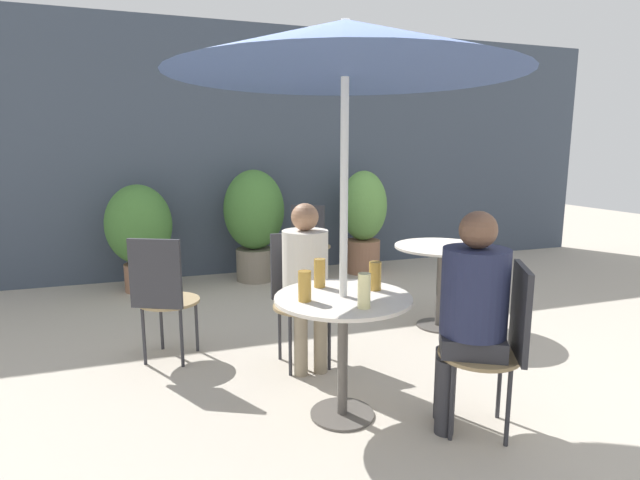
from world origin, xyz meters
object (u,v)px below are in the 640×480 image
beer_glass_0 (375,276)px  beer_glass_3 (364,291)px  bistro_chair_3 (310,238)px  beer_glass_1 (320,273)px  seated_person_0 (471,304)px  beer_glass_2 (305,286)px  seated_person_1 (306,272)px  potted_plant_0 (139,229)px  bistro_chair_2 (162,290)px  umbrella (345,49)px  bistro_chair_0 (500,336)px  cafe_table_far (441,262)px  cafe_table_near (343,322)px  potted_plant_1 (254,217)px  potted_plant_2 (363,216)px  bistro_chair_1 (299,287)px

beer_glass_0 → beer_glass_3: size_ratio=0.92×
bistro_chair_3 → beer_glass_1: 2.63m
seated_person_0 → beer_glass_2: 0.89m
seated_person_1 → potted_plant_0: bearing=114.0°
bistro_chair_2 → umbrella: bearing=157.6°
bistro_chair_0 → beer_glass_1: size_ratio=5.45×
cafe_table_far → beer_glass_1: 1.68m
cafe_table_near → seated_person_0: bearing=-29.6°
seated_person_1 → potted_plant_1: bearing=86.2°
cafe_table_far → bistro_chair_3: bistro_chair_3 is taller
cafe_table_near → bistro_chair_3: 2.81m
seated_person_1 → beer_glass_1: (-0.06, -0.47, 0.11)m
beer_glass_3 → umbrella: bearing=96.2°
potted_plant_2 → cafe_table_far: bearing=-94.7°
bistro_chair_0 → beer_glass_0: bistro_chair_0 is taller
beer_glass_0 → beer_glass_3: (-0.20, -0.29, 0.01)m
seated_person_0 → potted_plant_1: bearing=-143.1°
beer_glass_1 → potted_plant_1: potted_plant_1 is taller
beer_glass_0 → umbrella: umbrella is taller
bistro_chair_2 → potted_plant_2: bearing=-113.5°
seated_person_1 → beer_glass_0: size_ratio=6.99×
beer_glass_1 → bistro_chair_0: bearing=-38.7°
bistro_chair_2 → potted_plant_0: 2.09m
bistro_chair_3 → potted_plant_0: potted_plant_0 is taller
bistro_chair_2 → beer_glass_3: bearing=152.9°
bistro_chair_1 → beer_glass_1: size_ratio=5.45×
cafe_table_near → beer_glass_0: bearing=15.2°
bistro_chair_0 → potted_plant_2: potted_plant_2 is taller
seated_person_0 → potted_plant_0: (-1.72, 3.50, -0.04)m
bistro_chair_3 → potted_plant_2: (0.83, 0.41, 0.16)m
bistro_chair_3 → seated_person_1: bearing=100.8°
beer_glass_2 → bistro_chair_1: bearing=75.5°
umbrella → potted_plant_2: bearing=64.4°
bistro_chair_0 → seated_person_0: bearing=-90.0°
cafe_table_far → seated_person_0: bearing=-116.9°
beer_glass_0 → beer_glass_1: (-0.29, 0.16, 0.00)m
seated_person_1 → seated_person_0: bearing=-60.0°
beer_glass_3 → cafe_table_far: bearing=45.7°
bistro_chair_3 → beer_glass_0: 2.72m
beer_glass_1 → potted_plant_0: 3.12m
seated_person_1 → bistro_chair_3: bearing=71.3°
seated_person_0 → beer_glass_0: 0.56m
bistro_chair_2 → bistro_chair_3: bearing=-108.0°
cafe_table_far → potted_plant_2: size_ratio=0.62×
bistro_chair_1 → bistro_chair_2: size_ratio=1.00×
bistro_chair_0 → potted_plant_0: 4.03m
bistro_chair_0 → beer_glass_2: (-0.97, 0.40, 0.25)m
bistro_chair_0 → beer_glass_3: (-0.71, 0.19, 0.26)m
umbrella → beer_glass_0: bearing=15.2°
seated_person_1 → bistro_chair_2: bearing=157.1°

